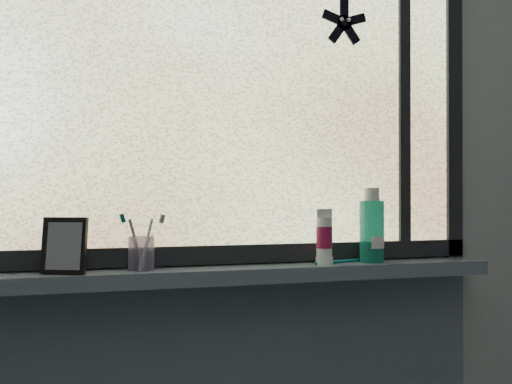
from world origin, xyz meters
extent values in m
cube|color=#9EA3A8|center=(0.00, 1.30, 1.25)|extent=(3.00, 0.01, 2.50)
cube|color=#515C6C|center=(0.00, 1.23, 1.00)|extent=(1.62, 0.14, 0.04)
cube|color=silver|center=(0.00, 1.28, 1.53)|extent=(1.50, 0.01, 1.00)
cube|color=black|center=(0.00, 1.28, 1.05)|extent=(1.60, 0.03, 0.05)
cube|color=black|center=(0.78, 1.28, 1.53)|extent=(0.05, 0.03, 1.10)
cube|color=black|center=(0.60, 1.28, 1.53)|extent=(0.03, 0.03, 1.00)
cube|color=black|center=(-0.38, 1.21, 1.09)|extent=(0.12, 0.09, 0.14)
cylinder|color=#9A8DBA|center=(-0.19, 1.23, 1.06)|extent=(0.07, 0.07, 0.09)
cylinder|color=teal|center=(0.46, 1.22, 1.13)|extent=(0.09, 0.09, 0.18)
cylinder|color=silver|center=(0.31, 1.21, 1.10)|extent=(0.06, 0.06, 0.11)
camera|label=1|loc=(-0.32, -0.26, 1.21)|focal=40.00mm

